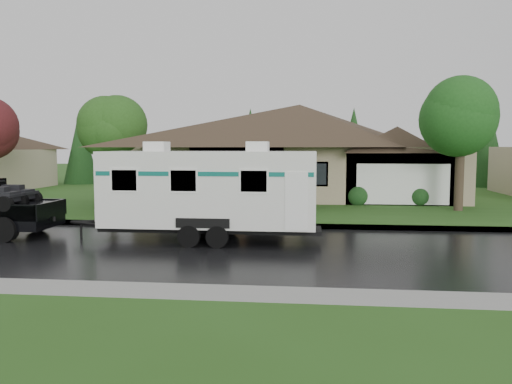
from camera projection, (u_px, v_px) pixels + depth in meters
ground at (234, 237)px, 17.55m from camera, size 140.00×140.00×0.00m
road at (225, 249)px, 15.57m from camera, size 140.00×8.00×0.01m
curb at (243, 225)px, 19.77m from camera, size 140.00×0.50×0.15m
lawn at (268, 194)px, 32.40m from camera, size 140.00×26.00×0.15m
house_main at (304, 140)px, 30.68m from camera, size 19.44×10.80×6.90m
tree_left_green at (111, 131)px, 26.75m from camera, size 3.38×3.38×5.60m
tree_right_green at (461, 119)px, 23.33m from camera, size 3.75×3.75×6.21m
shrub_row at (297, 194)px, 26.49m from camera, size 13.60×1.00×1.00m
travel_trailer at (210, 189)px, 16.80m from camera, size 7.48×2.63×3.35m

